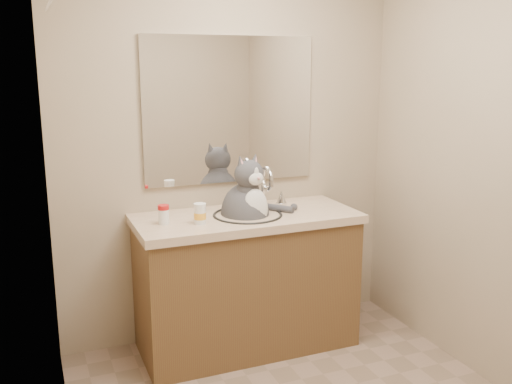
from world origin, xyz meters
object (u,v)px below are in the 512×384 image
(grey_canister, at_px, (202,211))
(cat, at_px, (247,210))
(pill_bottle_orange, at_px, (200,214))
(pill_bottle_redcap, at_px, (164,214))

(grey_canister, bearing_deg, cat, -9.24)
(pill_bottle_orange, bearing_deg, grey_canister, 67.94)
(pill_bottle_orange, xyz_separation_m, grey_canister, (0.06, 0.14, -0.02))
(pill_bottle_redcap, height_order, grey_canister, pill_bottle_redcap)
(grey_canister, bearing_deg, pill_bottle_orange, -112.06)
(pill_bottle_redcap, distance_m, grey_canister, 0.26)
(pill_bottle_redcap, height_order, pill_bottle_orange, pill_bottle_orange)
(cat, height_order, grey_canister, cat)
(pill_bottle_redcap, relative_size, pill_bottle_orange, 0.93)
(cat, bearing_deg, pill_bottle_redcap, 169.15)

